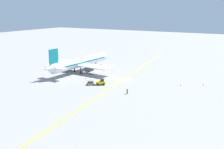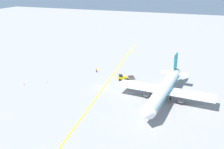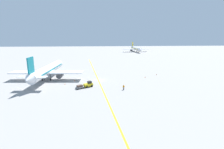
# 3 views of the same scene
# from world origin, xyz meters

# --- Properties ---
(ground_plane) EXTENTS (400.00, 400.00, 0.00)m
(ground_plane) POSITION_xyz_m (0.00, 0.00, 0.00)
(ground_plane) COLOR gray
(apron_yellow_centreline) EXTENTS (13.83, 119.29, 0.01)m
(apron_yellow_centreline) POSITION_xyz_m (0.00, 0.00, 0.00)
(apron_yellow_centreline) COLOR yellow
(apron_yellow_centreline) RESTS_ON ground
(airplane_at_gate) EXTENTS (28.30, 35.54, 10.60)m
(airplane_at_gate) POSITION_xyz_m (-19.93, 2.52, 3.71)
(airplane_at_gate) COLOR white
(airplane_at_gate) RESTS_ON ground
(airplane_distant_taxiing) EXTENTS (25.51, 31.99, 9.54)m
(airplane_distant_taxiing) POSITION_xyz_m (38.31, 110.84, 3.34)
(airplane_distant_taxiing) COLOR silver
(airplane_distant_taxiing) RESTS_ON ground
(baggage_tug_white) EXTENTS (3.33, 2.91, 2.11)m
(baggage_tug_white) POSITION_xyz_m (-3.29, -8.93, 0.90)
(baggage_tug_white) COLOR gold
(baggage_tug_white) RESTS_ON ground
(baggage_cart_trailing) EXTENTS (2.94, 2.59, 1.24)m
(baggage_cart_trailing) POSITION_xyz_m (-6.05, -10.73, 0.76)
(baggage_cart_trailing) COLOR gray
(baggage_cart_trailing) RESTS_ON ground
(ground_crew_worker) EXTENTS (0.57, 0.28, 1.68)m
(ground_crew_worker) POSITION_xyz_m (8.22, -13.02, 0.91)
(ground_crew_worker) COLOR #23232D
(ground_crew_worker) RESTS_ON ground
(traffic_cone_near_nose) EXTENTS (0.32, 0.32, 0.55)m
(traffic_cone_near_nose) POSITION_xyz_m (-9.06, -0.80, 0.28)
(traffic_cone_near_nose) COLOR orange
(traffic_cone_near_nose) RESTS_ON ground
(traffic_cone_mid_apron) EXTENTS (0.32, 0.32, 0.55)m
(traffic_cone_mid_apron) POSITION_xyz_m (19.43, 2.53, 0.28)
(traffic_cone_mid_apron) COLOR orange
(traffic_cone_mid_apron) RESTS_ON ground
(traffic_cone_by_wingtip) EXTENTS (0.32, 0.32, 0.55)m
(traffic_cone_by_wingtip) POSITION_xyz_m (25.64, 6.97, 0.28)
(traffic_cone_by_wingtip) COLOR orange
(traffic_cone_by_wingtip) RESTS_ON ground
(traffic_cone_far_edge) EXTENTS (0.32, 0.32, 0.55)m
(traffic_cone_far_edge) POSITION_xyz_m (-11.83, -5.44, 0.28)
(traffic_cone_far_edge) COLOR orange
(traffic_cone_far_edge) RESTS_ON ground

